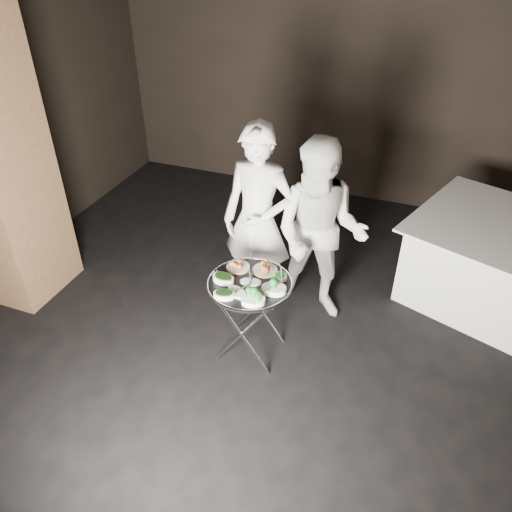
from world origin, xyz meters
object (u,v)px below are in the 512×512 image
(waiter_left, at_px, (258,221))
(waiter_right, at_px, (320,234))
(tray_stand, at_px, (250,315))
(dining_table, at_px, (490,261))
(serving_tray, at_px, (250,284))

(waiter_left, distance_m, waiter_right, 0.58)
(waiter_left, relative_size, waiter_right, 1.04)
(tray_stand, bearing_deg, dining_table, 39.08)
(serving_tray, xyz_separation_m, waiter_left, (-0.19, 0.71, 0.16))
(waiter_right, xyz_separation_m, dining_table, (1.56, 0.83, -0.47))
(tray_stand, height_order, serving_tray, serving_tray)
(serving_tray, bearing_deg, dining_table, 39.08)
(tray_stand, distance_m, serving_tray, 0.34)
(tray_stand, relative_size, waiter_right, 0.43)
(serving_tray, xyz_separation_m, dining_table, (1.95, 1.58, -0.34))
(waiter_right, bearing_deg, dining_table, 25.28)
(dining_table, bearing_deg, waiter_right, -152.05)
(waiter_left, bearing_deg, serving_tray, -72.90)
(tray_stand, height_order, waiter_left, waiter_left)
(dining_table, bearing_deg, tray_stand, -140.92)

